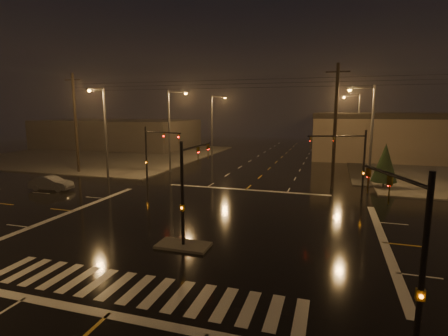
# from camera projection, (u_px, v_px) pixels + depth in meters

# --- Properties ---
(ground) EXTENTS (140.00, 140.00, 0.00)m
(ground) POSITION_uv_depth(u_px,v_px,m) (207.00, 225.00, 23.61)
(ground) COLOR black
(ground) RESTS_ON ground
(sidewalk_nw) EXTENTS (36.00, 36.00, 0.12)m
(sidewalk_nw) POSITION_uv_depth(u_px,v_px,m) (104.00, 154.00, 60.63)
(sidewalk_nw) COLOR #43403B
(sidewalk_nw) RESTS_ON ground
(median_island) EXTENTS (3.00, 1.60, 0.15)m
(median_island) POSITION_uv_depth(u_px,v_px,m) (183.00, 245.00, 19.83)
(median_island) COLOR #43403B
(median_island) RESTS_ON ground
(crosswalk) EXTENTS (15.00, 2.60, 0.01)m
(crosswalk) POSITION_uv_depth(u_px,v_px,m) (137.00, 289.00, 15.13)
(crosswalk) COLOR beige
(crosswalk) RESTS_ON ground
(stop_bar_near) EXTENTS (16.00, 0.50, 0.01)m
(stop_bar_near) POSITION_uv_depth(u_px,v_px,m) (109.00, 314.00, 13.24)
(stop_bar_near) COLOR beige
(stop_bar_near) RESTS_ON ground
(stop_bar_far) EXTENTS (16.00, 0.50, 0.01)m
(stop_bar_far) POSITION_uv_depth(u_px,v_px,m) (246.00, 190.00, 33.97)
(stop_bar_far) COLOR beige
(stop_bar_far) RESTS_ON ground
(commercial_block) EXTENTS (30.00, 18.00, 5.60)m
(commercial_block) POSITION_uv_depth(u_px,v_px,m) (118.00, 134.00, 72.95)
(commercial_block) COLOR #413B39
(commercial_block) RESTS_ON ground
(signal_mast_median) EXTENTS (0.25, 4.59, 6.00)m
(signal_mast_median) POSITION_uv_depth(u_px,v_px,m) (189.00, 179.00, 20.10)
(signal_mast_median) COLOR black
(signal_mast_median) RESTS_ON ground
(signal_mast_ne) EXTENTS (4.84, 1.86, 6.00)m
(signal_mast_ne) POSITION_uv_depth(u_px,v_px,m) (352.00, 156.00, 29.76)
(signal_mast_ne) COLOR black
(signal_mast_ne) RESTS_ON ground
(signal_mast_nw) EXTENTS (4.84, 1.86, 6.00)m
(signal_mast_nw) POSITION_uv_depth(u_px,v_px,m) (153.00, 149.00, 35.31)
(signal_mast_nw) COLOR black
(signal_mast_nw) RESTS_ON ground
(signal_mast_se) EXTENTS (1.55, 3.87, 6.00)m
(signal_mast_se) POSITION_uv_depth(u_px,v_px,m) (409.00, 239.00, 10.82)
(signal_mast_se) COLOR black
(signal_mast_se) RESTS_ON ground
(streetlight_1) EXTENTS (2.77, 0.32, 10.00)m
(streetlight_1) POSITION_uv_depth(u_px,v_px,m) (171.00, 125.00, 42.88)
(streetlight_1) COLOR #38383A
(streetlight_1) RESTS_ON ground
(streetlight_2) EXTENTS (2.77, 0.32, 10.00)m
(streetlight_2) POSITION_uv_depth(u_px,v_px,m) (214.00, 121.00, 57.96)
(streetlight_2) COLOR #38383A
(streetlight_2) RESTS_ON ground
(streetlight_3) EXTENTS (2.77, 0.32, 10.00)m
(streetlight_3) POSITION_uv_depth(u_px,v_px,m) (369.00, 129.00, 34.46)
(streetlight_3) COLOR #38383A
(streetlight_3) RESTS_ON ground
(streetlight_4) EXTENTS (2.77, 0.32, 10.00)m
(streetlight_4) POSITION_uv_depth(u_px,v_px,m) (356.00, 122.00, 53.30)
(streetlight_4) COLOR #38383A
(streetlight_4) RESTS_ON ground
(streetlight_5) EXTENTS (0.32, 2.77, 10.00)m
(streetlight_5) POSITION_uv_depth(u_px,v_px,m) (104.00, 127.00, 37.87)
(streetlight_5) COLOR #38383A
(streetlight_5) RESTS_ON ground
(utility_pole_0) EXTENTS (2.20, 0.32, 12.00)m
(utility_pole_0) POSITION_uv_depth(u_px,v_px,m) (76.00, 123.00, 42.22)
(utility_pole_0) COLOR black
(utility_pole_0) RESTS_ON ground
(utility_pole_1) EXTENTS (2.20, 0.32, 12.00)m
(utility_pole_1) POSITION_uv_depth(u_px,v_px,m) (335.00, 126.00, 33.45)
(utility_pole_1) COLOR black
(utility_pole_1) RESTS_ON ground
(conifer_0) EXTENTS (2.41, 2.41, 4.46)m
(conifer_0) POSITION_uv_depth(u_px,v_px,m) (385.00, 163.00, 34.15)
(conifer_0) COLOR black
(conifer_0) RESTS_ON ground
(car_crossing) EXTENTS (4.27, 1.85, 1.37)m
(car_crossing) POSITION_uv_depth(u_px,v_px,m) (51.00, 183.00, 33.70)
(car_crossing) COLOR slate
(car_crossing) RESTS_ON ground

